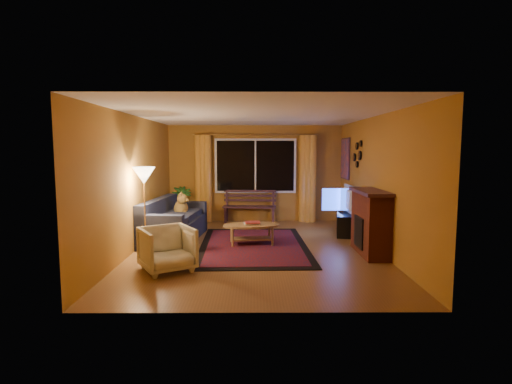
{
  "coord_description": "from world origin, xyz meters",
  "views": [
    {
      "loc": [
        -0.05,
        -7.43,
        1.87
      ],
      "look_at": [
        0.0,
        0.3,
        1.05
      ],
      "focal_mm": 28.0,
      "sensor_mm": 36.0,
      "label": 1
    }
  ],
  "objects_px": {
    "bench": "(249,215)",
    "armchair": "(167,247)",
    "floor_lamp": "(145,210)",
    "coffee_table": "(252,234)",
    "tv_console": "(345,223)",
    "sofa": "(175,219)"
  },
  "relations": [
    {
      "from": "bench",
      "to": "sofa",
      "type": "relative_size",
      "value": 0.65
    },
    {
      "from": "sofa",
      "to": "armchair",
      "type": "height_order",
      "value": "sofa"
    },
    {
      "from": "bench",
      "to": "floor_lamp",
      "type": "xyz_separation_m",
      "value": [
        -1.85,
        -3.09,
        0.58
      ]
    },
    {
      "from": "coffee_table",
      "to": "armchair",
      "type": "bearing_deg",
      "value": -127.1
    },
    {
      "from": "sofa",
      "to": "tv_console",
      "type": "relative_size",
      "value": 1.88
    },
    {
      "from": "bench",
      "to": "sofa",
      "type": "distance_m",
      "value": 2.52
    },
    {
      "from": "floor_lamp",
      "to": "armchair",
      "type": "bearing_deg",
      "value": -59.66
    },
    {
      "from": "bench",
      "to": "floor_lamp",
      "type": "bearing_deg",
      "value": -116.48
    },
    {
      "from": "coffee_table",
      "to": "tv_console",
      "type": "bearing_deg",
      "value": 25.93
    },
    {
      "from": "coffee_table",
      "to": "tv_console",
      "type": "distance_m",
      "value": 2.32
    },
    {
      "from": "bench",
      "to": "coffee_table",
      "type": "relative_size",
      "value": 1.21
    },
    {
      "from": "sofa",
      "to": "armchair",
      "type": "bearing_deg",
      "value": -76.07
    },
    {
      "from": "sofa",
      "to": "bench",
      "type": "bearing_deg",
      "value": 58.03
    },
    {
      "from": "armchair",
      "to": "floor_lamp",
      "type": "xyz_separation_m",
      "value": [
        -0.62,
        1.06,
        0.41
      ]
    },
    {
      "from": "sofa",
      "to": "coffee_table",
      "type": "relative_size",
      "value": 1.88
    },
    {
      "from": "bench",
      "to": "armchair",
      "type": "xyz_separation_m",
      "value": [
        -1.23,
        -4.14,
        0.18
      ]
    },
    {
      "from": "sofa",
      "to": "floor_lamp",
      "type": "relative_size",
      "value": 1.34
    },
    {
      "from": "bench",
      "to": "coffee_table",
      "type": "distance_m",
      "value": 2.44
    },
    {
      "from": "tv_console",
      "to": "floor_lamp",
      "type": "bearing_deg",
      "value": -146.12
    },
    {
      "from": "sofa",
      "to": "tv_console",
      "type": "bearing_deg",
      "value": 14.49
    },
    {
      "from": "bench",
      "to": "tv_console",
      "type": "xyz_separation_m",
      "value": [
        2.15,
        -1.42,
        0.03
      ]
    },
    {
      "from": "coffee_table",
      "to": "tv_console",
      "type": "height_order",
      "value": "tv_console"
    }
  ]
}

